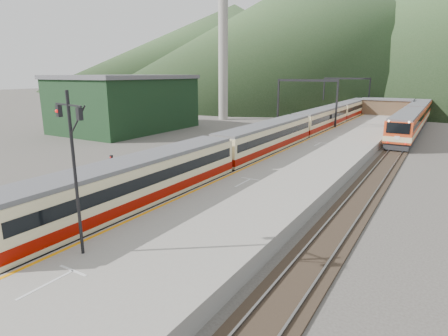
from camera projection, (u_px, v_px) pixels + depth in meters
The scene contains 16 objects.
track_main at pixel (286, 149), 44.71m from camera, with size 2.60×200.00×0.23m.
track_far at pixel (249, 145), 47.20m from camera, with size 2.60×200.00×0.23m.
track_second at pixel (389, 160), 38.98m from camera, with size 2.60×200.00×0.23m.
platform at pixel (328, 153), 40.15m from camera, with size 8.00×100.00×1.00m, color gray.
gantry_near at pixel (307, 95), 57.25m from camera, with size 9.55×0.25×8.00m.
gantry_far at pixel (346, 89), 78.03m from camera, with size 9.55×0.25×8.00m.
warehouse at pixel (126, 103), 59.28m from camera, with size 14.50×20.50×8.60m.
smokestack at pixel (223, 40), 70.29m from camera, with size 1.80×1.80×30.00m, color #9E998E.
station_shed at pixel (387, 106), 72.90m from camera, with size 9.40×4.40×3.10m.
hill_a at pixel (327, 28), 181.99m from camera, with size 180.00×180.00×60.00m, color #274420.
hill_d at pixel (234, 46), 264.03m from camera, with size 200.00×200.00×55.00m, color #274420.
main_train at pixel (299, 129), 47.78m from camera, with size 2.83×77.48×3.45m.
second_train at pixel (414, 117), 59.51m from camera, with size 3.02×41.10×3.69m.
signal_mast at pixel (73, 158), 15.75m from camera, with size 2.17×0.59×7.20m.
short_signal_b at pixel (217, 151), 36.38m from camera, with size 0.26×0.21×2.27m.
short_signal_c at pixel (112, 165), 31.11m from camera, with size 0.24×0.19×2.27m.
Camera 1 is at (16.21, -1.46, 8.85)m, focal length 30.00 mm.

